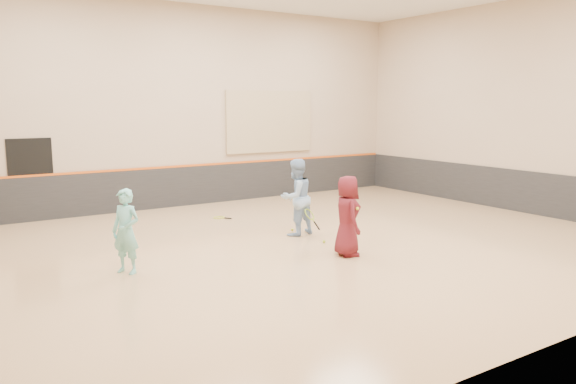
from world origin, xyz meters
TOP-DOWN VIEW (x-y plane):
  - room at (0.00, 0.00)m, footprint 15.04×12.04m
  - wainscot_back at (0.00, 5.97)m, footprint 14.90×0.04m
  - wainscot_right at (7.47, 0.00)m, footprint 0.04×11.90m
  - accent_stripe at (0.00, 5.96)m, footprint 14.90×0.03m
  - acoustic_panel at (2.80, 5.95)m, footprint 3.20×0.08m
  - doorway at (-4.50, 5.98)m, footprint 1.10×0.05m
  - girl at (-3.82, 0.11)m, footprint 0.63×0.68m
  - instructor at (0.46, 0.92)m, footprint 0.99×0.83m
  - young_man at (0.34, -1.15)m, footprint 0.75×0.93m
  - held_racket at (0.62, 0.59)m, footprint 0.46×0.46m
  - spare_racket at (-0.20, 3.70)m, footprint 0.70×0.70m
  - ball_under_racket at (0.55, -0.08)m, footprint 0.07×0.07m
  - ball_in_hand at (0.40, -1.39)m, footprint 0.07×0.07m
  - ball_beside_spare at (0.61, 1.30)m, footprint 0.07×0.07m

SIDE VIEW (x-z plane):
  - spare_racket at x=-0.20m, z-range 0.00..0.06m
  - ball_under_racket at x=0.55m, z-range 0.00..0.07m
  - ball_beside_spare at x=0.61m, z-range 0.00..0.07m
  - held_racket at x=0.62m, z-range 0.24..0.83m
  - wainscot_back at x=0.00m, z-range 0.00..1.20m
  - wainscot_right at x=7.47m, z-range 0.00..1.20m
  - girl at x=-3.82m, z-range 0.00..1.57m
  - room at x=0.00m, z-range -2.30..3.92m
  - young_man at x=0.34m, z-range 0.00..1.65m
  - instructor at x=0.46m, z-range 0.00..1.82m
  - ball_in_hand at x=0.40m, z-range 0.98..1.04m
  - doorway at x=-4.50m, z-range 0.00..2.20m
  - accent_stripe at x=0.00m, z-range 1.19..1.25m
  - acoustic_panel at x=2.80m, z-range 1.50..3.50m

